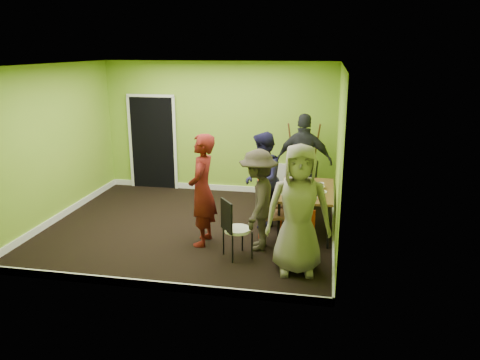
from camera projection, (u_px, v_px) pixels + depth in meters
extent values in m
plane|color=black|center=(191.00, 227.00, 8.30)|extent=(5.00, 5.00, 0.00)
cube|color=#81B12D|center=(219.00, 128.00, 10.04)|extent=(5.00, 0.04, 2.80)
cube|color=#81B12D|center=(135.00, 187.00, 5.79)|extent=(5.00, 0.04, 2.80)
cube|color=#81B12D|center=(54.00, 144.00, 8.36)|extent=(0.04, 4.50, 2.80)
cube|color=#81B12D|center=(339.00, 156.00, 7.46)|extent=(0.04, 4.50, 2.80)
cube|color=white|center=(185.00, 64.00, 7.53)|extent=(5.00, 4.50, 0.04)
cube|color=black|center=(153.00, 143.00, 10.39)|extent=(1.00, 0.05, 2.04)
cube|color=white|center=(278.00, 176.00, 10.05)|extent=(0.50, 0.04, 0.55)
cylinder|color=black|center=(279.00, 224.00, 7.45)|extent=(0.04, 0.04, 0.71)
cylinder|color=black|center=(328.00, 227.00, 7.31)|extent=(0.04, 0.04, 0.71)
cylinder|color=black|center=(287.00, 198.00, 8.75)|extent=(0.04, 0.04, 0.71)
cylinder|color=black|center=(329.00, 200.00, 8.61)|extent=(0.04, 0.04, 0.71)
cube|color=brown|center=(307.00, 190.00, 7.93)|extent=(0.90, 1.50, 0.04)
cylinder|color=red|center=(265.00, 213.00, 8.40)|extent=(0.02, 0.02, 0.41)
cylinder|color=red|center=(269.00, 219.00, 8.10)|extent=(0.02, 0.02, 0.41)
cylinder|color=red|center=(282.00, 212.00, 8.44)|extent=(0.02, 0.02, 0.41)
cylinder|color=red|center=(286.00, 218.00, 8.15)|extent=(0.02, 0.02, 0.41)
cube|color=brown|center=(276.00, 204.00, 8.22)|extent=(0.46, 0.46, 0.04)
cube|color=red|center=(266.00, 192.00, 8.12)|extent=(0.14, 0.33, 0.45)
cylinder|color=red|center=(259.00, 225.00, 7.72)|extent=(0.03, 0.03, 0.48)
cylinder|color=red|center=(264.00, 233.00, 7.37)|extent=(0.03, 0.03, 0.48)
cylinder|color=red|center=(281.00, 224.00, 7.77)|extent=(0.03, 0.03, 0.48)
cylinder|color=red|center=(286.00, 232.00, 7.42)|extent=(0.03, 0.03, 0.48)
cube|color=brown|center=(273.00, 215.00, 7.50)|extent=(0.54, 0.54, 0.04)
cube|color=red|center=(261.00, 198.00, 7.40)|extent=(0.16, 0.39, 0.53)
cylinder|color=red|center=(313.00, 200.00, 9.06)|extent=(0.03, 0.03, 0.43)
cylinder|color=red|center=(297.00, 198.00, 9.18)|extent=(0.03, 0.03, 0.43)
cylinder|color=red|center=(309.00, 205.00, 8.77)|extent=(0.03, 0.03, 0.43)
cylinder|color=red|center=(292.00, 203.00, 8.89)|extent=(0.03, 0.03, 0.43)
cube|color=brown|center=(303.00, 190.00, 8.92)|extent=(0.46, 0.46, 0.04)
cube|color=red|center=(306.00, 175.00, 9.01)|extent=(0.36, 0.10, 0.48)
cylinder|color=red|center=(291.00, 253.00, 6.75)|extent=(0.02, 0.02, 0.40)
cylinder|color=red|center=(312.00, 253.00, 6.75)|extent=(0.02, 0.02, 0.40)
cylinder|color=red|center=(288.00, 245.00, 7.04)|extent=(0.02, 0.02, 0.40)
cylinder|color=red|center=(308.00, 245.00, 7.05)|extent=(0.02, 0.02, 0.40)
cube|color=brown|center=(300.00, 236.00, 6.84)|extent=(0.43, 0.43, 0.04)
cube|color=red|center=(303.00, 225.00, 6.61)|extent=(0.34, 0.10, 0.45)
cylinder|color=black|center=(223.00, 241.00, 7.13)|extent=(0.02, 0.02, 0.43)
cylinder|color=black|center=(233.00, 249.00, 6.85)|extent=(0.02, 0.02, 0.43)
cylinder|color=black|center=(242.00, 238.00, 7.27)|extent=(0.02, 0.02, 0.43)
cylinder|color=black|center=(252.00, 245.00, 6.99)|extent=(0.02, 0.02, 0.43)
cylinder|color=white|center=(238.00, 230.00, 7.00)|extent=(0.40, 0.40, 0.05)
cube|color=black|center=(227.00, 216.00, 6.86)|extent=(0.24, 0.31, 0.47)
cylinder|color=brown|center=(293.00, 162.00, 9.56)|extent=(0.23, 0.38, 1.64)
cylinder|color=brown|center=(314.00, 163.00, 9.48)|extent=(0.23, 0.38, 1.64)
cylinder|color=brown|center=(302.00, 165.00, 9.29)|extent=(0.03, 0.37, 1.60)
cube|color=brown|center=(303.00, 165.00, 9.49)|extent=(0.44, 0.04, 0.04)
cylinder|color=white|center=(298.00, 181.00, 8.38)|extent=(0.23, 0.23, 0.01)
cylinder|color=white|center=(286.00, 193.00, 7.67)|extent=(0.23, 0.23, 0.01)
cylinder|color=white|center=(309.00, 181.00, 8.40)|extent=(0.21, 0.21, 0.01)
cylinder|color=white|center=(310.00, 198.00, 7.45)|extent=(0.24, 0.24, 0.01)
cylinder|color=white|center=(318.00, 186.00, 8.05)|extent=(0.22, 0.22, 0.01)
cylinder|color=white|center=(320.00, 192.00, 7.76)|extent=(0.23, 0.23, 0.01)
cylinder|color=white|center=(304.00, 181.00, 7.98)|extent=(0.07, 0.07, 0.22)
cylinder|color=#1829B6|center=(317.00, 189.00, 7.60)|extent=(0.08, 0.08, 0.20)
cylinder|color=red|center=(305.00, 184.00, 8.07)|extent=(0.03, 0.03, 0.08)
cylinder|color=black|center=(298.00, 183.00, 8.13)|extent=(0.06, 0.06, 0.09)
cylinder|color=black|center=(312.00, 181.00, 8.24)|extent=(0.07, 0.07, 0.09)
cylinder|color=black|center=(309.00, 196.00, 7.37)|extent=(0.07, 0.07, 0.11)
imported|color=white|center=(295.00, 189.00, 7.77)|extent=(0.11, 0.11, 0.09)
imported|color=white|center=(321.00, 186.00, 7.94)|extent=(0.11, 0.11, 0.10)
imported|color=#56120E|center=(202.00, 190.00, 7.36)|extent=(0.44, 0.66, 1.80)
imported|color=#171536|center=(262.00, 180.00, 8.17)|extent=(0.66, 0.84, 1.67)
imported|color=#2E291F|center=(258.00, 200.00, 7.21)|extent=(0.60, 1.03, 1.59)
imported|color=black|center=(304.00, 161.00, 9.08)|extent=(1.13, 0.55, 1.86)
imported|color=gray|center=(299.00, 210.00, 6.41)|extent=(0.96, 0.68, 1.84)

